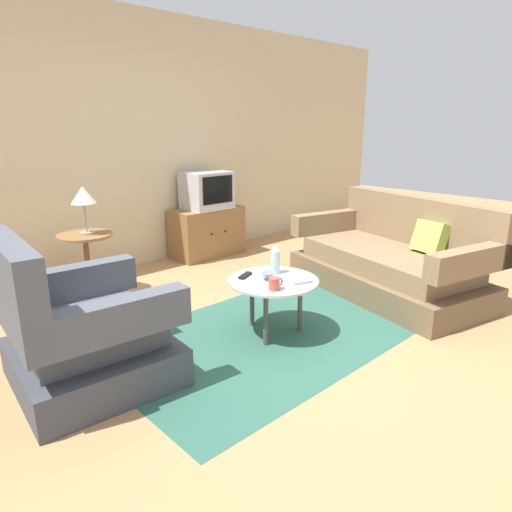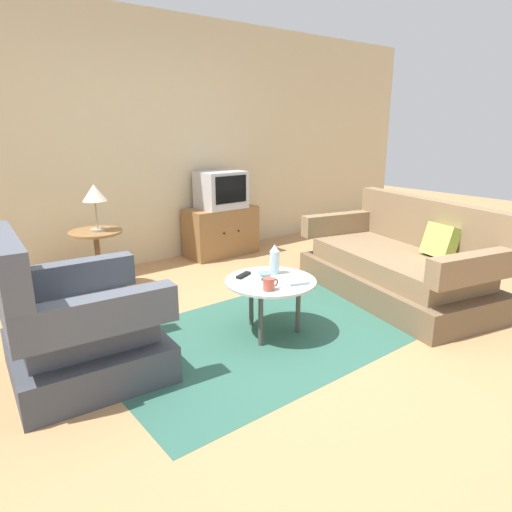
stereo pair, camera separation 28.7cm
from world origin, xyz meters
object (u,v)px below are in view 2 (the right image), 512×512
couch (400,266)px  table_lamp (94,195)px  television (221,190)px  bowl (265,276)px  armchair (75,329)px  side_table (97,248)px  tv_remote_silver (299,283)px  coffee_table (271,286)px  tv_remote_dark (243,275)px  mug (269,284)px  tv_stand (221,231)px  vase (275,260)px

couch → table_lamp: (-2.11, 1.86, 0.63)m
television → bowl: (-0.98, -2.02, -0.34)m
armchair → couch: size_ratio=0.49×
side_table → tv_remote_silver: size_ratio=3.64×
armchair → bowl: 1.35m
television → bowl: 2.27m
armchair → coffee_table: bearing=82.1°
television → tv_remote_dark: 2.16m
mug → tv_remote_silver: 0.25m
mug → tv_remote_dark: 0.35m
tv_remote_dark → side_table: bearing=87.8°
tv_stand → tv_remote_dark: 2.15m
armchair → tv_remote_dark: size_ratio=6.29×
coffee_table → tv_remote_dark: size_ratio=4.38×
couch → mug: size_ratio=15.98×
tv_stand → television: television is taller
tv_stand → vase: (-0.83, -1.96, 0.25)m
tv_stand → mug: tv_stand is taller
tv_stand → vase: 2.14m
coffee_table → tv_stand: tv_stand is taller
tv_stand → tv_remote_silver: size_ratio=5.33×
television → vase: television is taller
table_lamp → bowl: (0.61, -1.72, -0.46)m
tv_remote_dark → vase: bearing=-44.3°
coffee_table → tv_remote_silver: (0.09, -0.20, 0.05)m
television → tv_remote_dark: (-1.06, -1.85, -0.36)m
couch → tv_remote_dark: 1.61m
coffee_table → side_table: side_table is taller
armchair → tv_stand: size_ratio=1.14×
armchair → mug: 1.29m
bowl → vase: bearing=26.6°
side_table → bowl: (0.63, -1.73, 0.04)m
tv_stand → table_lamp: (-1.60, -0.32, 0.63)m
side_table → mug: size_ratio=4.65×
couch → table_lamp: table_lamp is taller
television → bowl: bearing=-116.0°
armchair → television: television is taller
couch → vase: bearing=93.8°
table_lamp → tv_remote_silver: size_ratio=2.70×
mug → tv_remote_dark: (0.04, 0.35, -0.03)m
couch → television: television is taller
tv_stand → tv_remote_dark: size_ratio=5.52×
couch → table_lamp: size_ratio=4.63×
tv_remote_silver → tv_stand: bearing=-91.6°
tv_stand → bowl: bearing=-115.8°
armchair → tv_remote_silver: 1.53m
coffee_table → television: bearing=65.0°
side_table → tv_remote_dark: bearing=-70.3°
side_table → vase: vase is taller
television → mug: bearing=-116.6°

